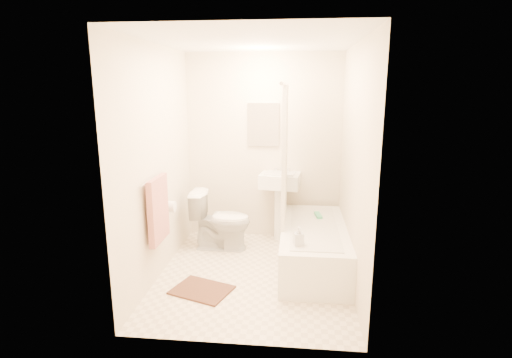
# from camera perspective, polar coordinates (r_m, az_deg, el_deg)

# --- Properties ---
(floor) EXTENTS (2.40, 2.40, 0.00)m
(floor) POSITION_cam_1_polar(r_m,az_deg,el_deg) (4.43, -0.34, -13.46)
(floor) COLOR beige
(floor) RESTS_ON ground
(ceiling) EXTENTS (2.40, 2.40, 0.00)m
(ceiling) POSITION_cam_1_polar(r_m,az_deg,el_deg) (3.98, -0.39, 19.17)
(ceiling) COLOR white
(ceiling) RESTS_ON ground
(wall_back) EXTENTS (2.00, 0.02, 2.40)m
(wall_back) POSITION_cam_1_polar(r_m,az_deg,el_deg) (5.21, 1.07, 4.50)
(wall_back) COLOR beige
(wall_back) RESTS_ON ground
(wall_left) EXTENTS (0.02, 2.40, 2.40)m
(wall_left) POSITION_cam_1_polar(r_m,az_deg,el_deg) (4.26, -13.87, 2.17)
(wall_left) COLOR beige
(wall_left) RESTS_ON ground
(wall_right) EXTENTS (0.02, 2.40, 2.40)m
(wall_right) POSITION_cam_1_polar(r_m,az_deg,el_deg) (4.05, 13.84, 1.63)
(wall_right) COLOR beige
(wall_right) RESTS_ON ground
(mirror) EXTENTS (0.40, 0.03, 0.55)m
(mirror) POSITION_cam_1_polar(r_m,az_deg,el_deg) (5.16, 1.06, 7.76)
(mirror) COLOR white
(mirror) RESTS_ON wall_back
(curtain_rod) EXTENTS (0.03, 1.70, 0.03)m
(curtain_rod) POSITION_cam_1_polar(r_m,az_deg,el_deg) (4.04, 4.13, 13.36)
(curtain_rod) COLOR silver
(curtain_rod) RESTS_ON wall_back
(shower_curtain) EXTENTS (0.04, 0.80, 1.55)m
(shower_curtain) POSITION_cam_1_polar(r_m,az_deg,el_deg) (4.50, 4.13, 3.36)
(shower_curtain) COLOR silver
(shower_curtain) RESTS_ON curtain_rod
(towel_bar) EXTENTS (0.02, 0.60, 0.02)m
(towel_bar) POSITION_cam_1_polar(r_m,az_deg,el_deg) (4.04, -14.43, 0.10)
(towel_bar) COLOR silver
(towel_bar) RESTS_ON wall_left
(towel) EXTENTS (0.06, 0.45, 0.66)m
(towel) POSITION_cam_1_polar(r_m,az_deg,el_deg) (4.11, -13.79, -4.26)
(towel) COLOR #CC7266
(towel) RESTS_ON towel_bar
(toilet_paper) EXTENTS (0.11, 0.12, 0.12)m
(toilet_paper) POSITION_cam_1_polar(r_m,az_deg,el_deg) (4.46, -12.16, -3.85)
(toilet_paper) COLOR white
(toilet_paper) RESTS_ON wall_left
(toilet) EXTENTS (0.74, 0.43, 0.72)m
(toilet) POSITION_cam_1_polar(r_m,az_deg,el_deg) (4.98, -5.02, -5.92)
(toilet) COLOR silver
(toilet) RESTS_ON floor
(sink) EXTENTS (0.54, 0.45, 0.97)m
(sink) POSITION_cam_1_polar(r_m,az_deg,el_deg) (5.22, 3.45, -3.55)
(sink) COLOR white
(sink) RESTS_ON floor
(bathtub) EXTENTS (0.72, 1.63, 0.46)m
(bathtub) POSITION_cam_1_polar(r_m,az_deg,el_deg) (4.59, 8.18, -9.46)
(bathtub) COLOR white
(bathtub) RESTS_ON floor
(bath_mat) EXTENTS (0.66, 0.58, 0.02)m
(bath_mat) POSITION_cam_1_polar(r_m,az_deg,el_deg) (4.14, -7.75, -15.43)
(bath_mat) COLOR #502A21
(bath_mat) RESTS_ON floor
(soap_bottle) EXTENTS (0.11, 0.11, 0.20)m
(soap_bottle) POSITION_cam_1_polar(r_m,az_deg,el_deg) (3.93, 6.10, -8.17)
(soap_bottle) COLOR white
(soap_bottle) RESTS_ON bathtub
(scrub_brush) EXTENTS (0.09, 0.21, 0.04)m
(scrub_brush) POSITION_cam_1_polar(r_m,az_deg,el_deg) (4.82, 8.87, -5.18)
(scrub_brush) COLOR #45B379
(scrub_brush) RESTS_ON bathtub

